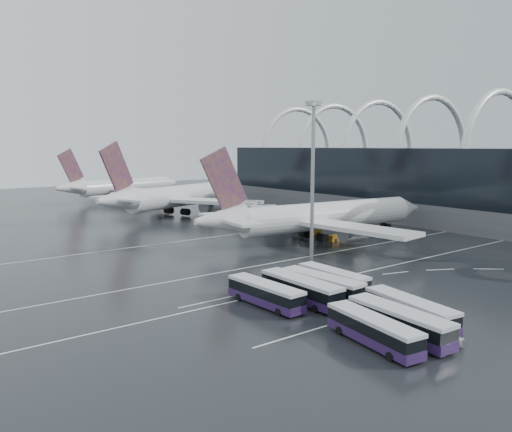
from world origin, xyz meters
TOP-DOWN VIEW (x-y plane):
  - ground at (0.00, 0.00)m, footprint 420.00×420.00m
  - terminal at (61.56, 19.84)m, footprint 42.00×160.00m
  - lane_marking_near at (0.00, -2.00)m, footprint 120.00×0.25m
  - lane_marking_mid at (0.00, 12.00)m, footprint 120.00×0.25m
  - lane_marking_far at (0.00, 40.00)m, footprint 120.00×0.25m
  - bus_bay_line_south at (-24.00, -16.00)m, footprint 28.00×0.25m
  - bus_bay_line_north at (-24.00, 0.00)m, footprint 28.00×0.25m
  - airliner_main at (8.60, 22.85)m, footprint 60.63×52.89m
  - airliner_gate_b at (4.21, 77.67)m, footprint 61.26×54.44m
  - airliner_gate_c at (6.13, 128.19)m, footprint 54.72×49.72m
  - bus_row_near_a at (-28.46, -5.98)m, footprint 3.41×12.52m
  - bus_row_near_b at (-23.77, -7.63)m, footprint 3.25×13.33m
  - bus_row_near_c at (-20.20, -7.88)m, footprint 3.90×13.15m
  - bus_row_near_d at (-16.25, -6.23)m, footprint 2.92×12.05m
  - bus_row_far_a at (-27.41, -22.85)m, footprint 4.45×12.43m
  - bus_row_far_b at (-23.44, -23.16)m, footprint 3.86×13.07m
  - bus_row_far_c at (-19.24, -21.52)m, footprint 4.67×12.78m
  - van_curve_a at (-22.37, -27.82)m, footprint 5.63×2.79m
  - floodlight_mast at (-4.00, 11.28)m, footprint 2.19×2.19m
  - gse_cart_belly_a at (16.19, 21.31)m, footprint 2.24×1.32m
  - gse_cart_belly_b at (28.52, 34.43)m, footprint 2.37×1.40m
  - gse_cart_belly_c at (11.08, 20.23)m, footprint 2.32×1.37m
  - gse_cart_belly_d at (30.46, 22.74)m, footprint 2.34×1.38m
  - gse_cart_belly_e at (13.74, 28.47)m, footprint 2.35×1.39m

SIDE VIEW (x-z plane):
  - ground at x=0.00m, z-range 0.00..0.00m
  - lane_marking_near at x=0.00m, z-range 0.00..0.01m
  - lane_marking_mid at x=0.00m, z-range 0.00..0.01m
  - lane_marking_far at x=0.00m, z-range 0.00..0.01m
  - bus_bay_line_south at x=-24.00m, z-range 0.00..0.01m
  - bus_bay_line_north at x=-24.00m, z-range 0.00..0.01m
  - gse_cart_belly_a at x=16.19m, z-range 0.00..1.22m
  - gse_cart_belly_c at x=11.08m, z-range 0.00..1.26m
  - gse_cart_belly_d at x=30.46m, z-range 0.00..1.28m
  - gse_cart_belly_e at x=13.74m, z-range 0.00..1.28m
  - gse_cart_belly_b at x=28.52m, z-range 0.00..1.29m
  - van_curve_a at x=-22.37m, z-range 0.00..1.54m
  - bus_row_near_d at x=-16.25m, z-range 0.15..3.11m
  - bus_row_far_a at x=-27.41m, z-range 0.15..3.14m
  - bus_row_near_a at x=-28.46m, z-range 0.15..3.20m
  - bus_row_far_c at x=-19.24m, z-range 0.15..3.23m
  - bus_row_far_b at x=-23.44m, z-range 0.16..3.33m
  - bus_row_near_c at x=-20.20m, z-range 0.16..3.35m
  - bus_row_near_b at x=-23.77m, z-range 0.16..3.44m
  - airliner_gate_c at x=6.13m, z-range -4.93..14.78m
  - airliner_main at x=8.60m, z-range -5.12..15.40m
  - airliner_gate_b at x=4.21m, z-range -5.46..16.40m
  - terminal at x=61.56m, z-range -6.58..28.32m
  - floodlight_mast at x=-4.00m, z-range 3.69..32.27m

